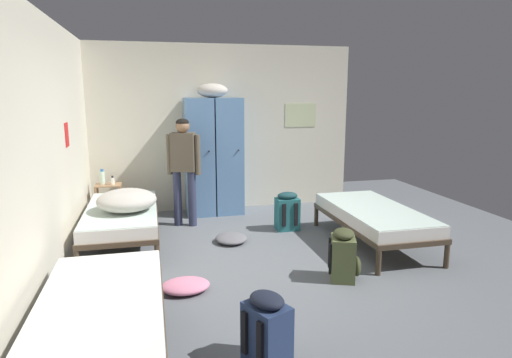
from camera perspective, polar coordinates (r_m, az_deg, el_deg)
ground_plane at (r=5.14m, az=0.69°, el=-11.00°), size 8.33×8.33×0.00m
room_backdrop at (r=5.85m, az=-13.46°, el=5.07°), size 4.37×5.27×2.70m
locker_bank at (r=7.07m, az=-5.51°, el=3.25°), size 0.90×0.55×2.07m
shelf_unit at (r=7.07m, az=-18.44°, el=-2.43°), size 0.38×0.30×0.57m
bed_right at (r=5.88m, az=14.94°, el=-4.59°), size 0.90×1.90×0.49m
bed_left_rear at (r=5.93m, az=-16.96°, el=-4.56°), size 0.90×1.90×0.49m
bed_left_front at (r=3.50m, az=-19.44°, el=-16.00°), size 0.90×1.90×0.49m
bedding_heap at (r=5.69m, az=-16.36°, el=-2.64°), size 0.72×0.72×0.27m
person_traveler at (r=6.45m, az=-9.33°, el=2.18°), size 0.47×0.30×1.57m
water_bottle at (r=7.03m, az=-19.24°, el=0.18°), size 0.08×0.08×0.23m
lotion_bottle at (r=6.97m, az=-18.04°, el=-0.23°), size 0.06×0.06×0.13m
backpack_teal at (r=6.33m, az=4.03°, el=-4.24°), size 0.32×0.34×0.55m
backpack_olive at (r=4.77m, az=11.29°, el=-9.68°), size 0.40×0.38×0.55m
backpack_navy at (r=3.35m, az=1.54°, el=-18.97°), size 0.40×0.39×0.55m
clothes_pile_grey at (r=5.86m, az=-3.21°, el=-7.65°), size 0.42×0.46×0.10m
clothes_pile_pink at (r=4.55m, az=-9.11°, el=-13.46°), size 0.48×0.39×0.11m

